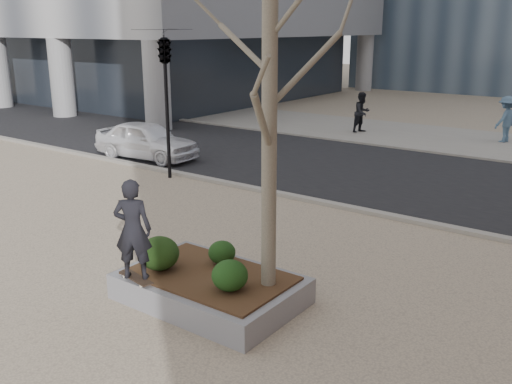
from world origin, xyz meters
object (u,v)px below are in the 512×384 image
Objects in this scene: planter at (211,288)px; skateboard at (136,279)px; skateboarder at (133,229)px; police_car at (146,140)px.

planter is 3.85× the size of skateboard.
skateboarder is (0.00, 0.00, 0.89)m from skateboard.
skateboard reaches higher than planter.
skateboarder reaches higher than skateboard.
skateboarder is 0.43× the size of police_car.
skateboarder is at bearing -135.02° from planter.
skateboard is at bearing -135.02° from planter.
skateboard is at bearing 180.00° from skateboarder.
planter is at bearing 55.48° from skateboard.
planter is 1.27m from skateboard.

